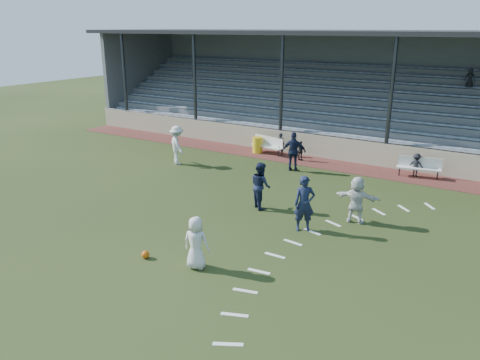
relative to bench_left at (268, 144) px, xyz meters
The scene contains 18 objects.
ground 11.22m from the bench_left, 73.02° to the right, with size 90.00×90.00×0.00m, color #273415.
cinder_track 3.33m from the bench_left, ahead, with size 34.00×2.00×0.02m, color #512420.
retaining_wall 3.38m from the bench_left, 14.34° to the left, with size 34.00×0.18×1.20m, color tan.
bench_left is the anchor object (origin of this frame).
bench_right 8.16m from the bench_left, ahead, with size 2.04×0.86×0.95m.
trash_bin 0.61m from the bench_left, 163.96° to the right, with size 0.56×0.56×0.89m, color yellow.
football 13.29m from the bench_left, 77.84° to the right, with size 0.25×0.25×0.25m, color #C9550B.
player_white_lead 13.39m from the bench_left, 70.37° to the right, with size 0.79×0.51×1.61m, color silver.
player_navy_lead 10.42m from the bench_left, 54.42° to the right, with size 0.72×0.47×1.98m, color #131B35.
player_navy_mid 8.25m from the bench_left, 63.34° to the right, with size 0.90×0.70×1.85m, color #131B35.
player_white_wing 5.24m from the bench_left, 125.12° to the right, with size 1.29×0.74×2.00m, color silver.
player_navy_wing 3.44m from the bench_left, 39.73° to the right, with size 1.14×0.47×1.94m, color #131B35.
player_white_back 10.04m from the bench_left, 42.78° to the right, with size 1.62×0.52×1.75m, color silver.
sub_left_near 0.77m from the bench_left, ahead, with size 0.46×0.30×1.25m, color black.
sub_left_far 2.20m from the bench_left, ahead, with size 0.61×0.25×1.04m, color black.
sub_right 8.00m from the bench_left, ahead, with size 0.72×0.41×1.12m, color black.
grandstand 6.64m from the bench_left, 59.43° to the left, with size 34.60×9.00×6.61m.
penalty_arc 13.03m from the bench_left, 55.39° to the right, with size 3.89×14.63×0.01m.
Camera 1 is at (8.88, -11.75, 6.83)m, focal length 35.00 mm.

